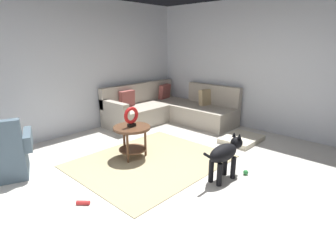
{
  "coord_description": "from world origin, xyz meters",
  "views": [
    {
      "loc": [
        -2.58,
        -2.22,
        1.84
      ],
      "look_at": [
        0.45,
        0.6,
        0.55
      ],
      "focal_mm": 28.91,
      "sensor_mm": 36.0,
      "label": 1
    }
  ],
  "objects_px": {
    "side_table": "(132,134)",
    "dog_toy_ball": "(246,172)",
    "dog_toy_rope": "(83,203)",
    "sectional_couch": "(169,110)",
    "armchair": "(2,156)",
    "dog": "(225,154)",
    "torus_sculpture": "(131,116)",
    "dog_bed_mat": "(242,139)"
  },
  "relations": [
    {
      "from": "dog_toy_ball",
      "to": "dog_toy_rope",
      "type": "distance_m",
      "value": 2.26
    },
    {
      "from": "torus_sculpture",
      "to": "dog_toy_ball",
      "type": "xyz_separation_m",
      "value": [
        0.72,
        -1.67,
        -0.68
      ]
    },
    {
      "from": "armchair",
      "to": "dog",
      "type": "bearing_deg",
      "value": -25.86
    },
    {
      "from": "sectional_couch",
      "to": "dog_toy_ball",
      "type": "height_order",
      "value": "sectional_couch"
    },
    {
      "from": "side_table",
      "to": "dog_bed_mat",
      "type": "distance_m",
      "value": 2.18
    },
    {
      "from": "dog_toy_ball",
      "to": "sectional_couch",
      "type": "bearing_deg",
      "value": 65.34
    },
    {
      "from": "torus_sculpture",
      "to": "dog_toy_rope",
      "type": "relative_size",
      "value": 2.06
    },
    {
      "from": "dog",
      "to": "dog_toy_rope",
      "type": "distance_m",
      "value": 1.93
    },
    {
      "from": "sectional_couch",
      "to": "side_table",
      "type": "xyz_separation_m",
      "value": [
        -1.94,
        -0.99,
        0.12
      ]
    },
    {
      "from": "dog_toy_rope",
      "to": "dog_bed_mat",
      "type": "bearing_deg",
      "value": -5.81
    },
    {
      "from": "side_table",
      "to": "dog",
      "type": "bearing_deg",
      "value": -75.2
    },
    {
      "from": "side_table",
      "to": "dog_toy_rope",
      "type": "relative_size",
      "value": 3.79
    },
    {
      "from": "side_table",
      "to": "dog_toy_ball",
      "type": "relative_size",
      "value": 8.33
    },
    {
      "from": "torus_sculpture",
      "to": "dog_bed_mat",
      "type": "relative_size",
      "value": 0.41
    },
    {
      "from": "dog_bed_mat",
      "to": "dog_toy_ball",
      "type": "height_order",
      "value": "dog_bed_mat"
    },
    {
      "from": "armchair",
      "to": "dog_toy_ball",
      "type": "bearing_deg",
      "value": -23.72
    },
    {
      "from": "sectional_couch",
      "to": "armchair",
      "type": "height_order",
      "value": "same"
    },
    {
      "from": "sectional_couch",
      "to": "side_table",
      "type": "relative_size",
      "value": 3.75
    },
    {
      "from": "dog",
      "to": "dog_bed_mat",
      "type": "bearing_deg",
      "value": 114.57
    },
    {
      "from": "side_table",
      "to": "sectional_couch",
      "type": "bearing_deg",
      "value": 26.97
    },
    {
      "from": "side_table",
      "to": "dog_bed_mat",
      "type": "relative_size",
      "value": 0.75
    },
    {
      "from": "sectional_couch",
      "to": "armchair",
      "type": "xyz_separation_m",
      "value": [
        -3.62,
        -0.19,
        0.03
      ]
    },
    {
      "from": "torus_sculpture",
      "to": "dog",
      "type": "relative_size",
      "value": 0.38
    },
    {
      "from": "torus_sculpture",
      "to": "dog_toy_ball",
      "type": "bearing_deg",
      "value": -66.59
    },
    {
      "from": "armchair",
      "to": "dog",
      "type": "height_order",
      "value": "armchair"
    },
    {
      "from": "dog_toy_ball",
      "to": "dog_toy_rope",
      "type": "xyz_separation_m",
      "value": [
        -2.01,
        1.05,
        -0.01
      ]
    },
    {
      "from": "dog_bed_mat",
      "to": "armchair",
      "type": "bearing_deg",
      "value": 154.25
    },
    {
      "from": "side_table",
      "to": "dog_toy_ball",
      "type": "bearing_deg",
      "value": -66.59
    },
    {
      "from": "torus_sculpture",
      "to": "dog_toy_ball",
      "type": "distance_m",
      "value": 1.94
    },
    {
      "from": "torus_sculpture",
      "to": "armchair",
      "type": "bearing_deg",
      "value": 154.74
    },
    {
      "from": "dog",
      "to": "dog_toy_ball",
      "type": "height_order",
      "value": "dog"
    },
    {
      "from": "sectional_couch",
      "to": "armchair",
      "type": "distance_m",
      "value": 3.62
    },
    {
      "from": "dog_toy_ball",
      "to": "dog_toy_rope",
      "type": "height_order",
      "value": "dog_toy_ball"
    },
    {
      "from": "torus_sculpture",
      "to": "dog",
      "type": "xyz_separation_m",
      "value": [
        0.4,
        -1.5,
        -0.33
      ]
    },
    {
      "from": "torus_sculpture",
      "to": "dog_bed_mat",
      "type": "height_order",
      "value": "torus_sculpture"
    },
    {
      "from": "side_table",
      "to": "dog_toy_rope",
      "type": "bearing_deg",
      "value": -154.22
    },
    {
      "from": "dog",
      "to": "dog_toy_rope",
      "type": "xyz_separation_m",
      "value": [
        -1.68,
        0.88,
        -0.35
      ]
    },
    {
      "from": "dog_toy_ball",
      "to": "dog_bed_mat",
      "type": "bearing_deg",
      "value": 30.79
    },
    {
      "from": "torus_sculpture",
      "to": "dog",
      "type": "height_order",
      "value": "torus_sculpture"
    },
    {
      "from": "dog",
      "to": "torus_sculpture",
      "type": "bearing_deg",
      "value": -160.4
    },
    {
      "from": "armchair",
      "to": "torus_sculpture",
      "type": "relative_size",
      "value": 2.96
    },
    {
      "from": "sectional_couch",
      "to": "dog_toy_rope",
      "type": "bearing_deg",
      "value": -153.5
    }
  ]
}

